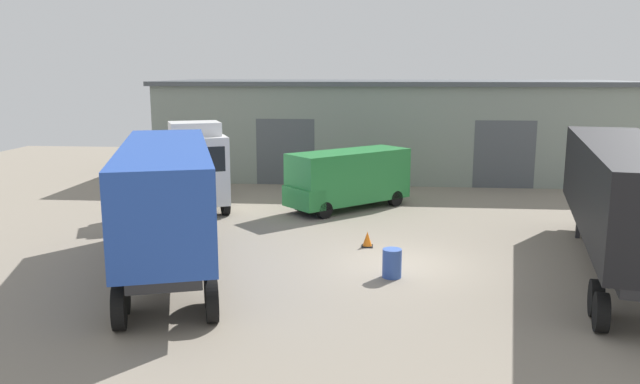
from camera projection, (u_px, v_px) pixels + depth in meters
name	position (u px, v px, depth m)	size (l,w,h in m)	color
ground_plane	(402.00, 264.00, 20.14)	(60.00, 60.00, 0.00)	gray
warehouse_building	(392.00, 127.00, 37.80)	(27.11, 9.73, 5.59)	gray
tractor_unit_white	(196.00, 170.00, 27.39)	(4.74, 6.65, 3.99)	silver
container_trailer_white	(166.00, 192.00, 18.82)	(5.46, 10.39, 3.95)	#2347A3
container_trailer_teal	(624.00, 191.00, 18.96)	(4.91, 12.29, 3.98)	black
delivery_van_green	(346.00, 178.00, 27.95)	(5.66, 5.41, 2.63)	#28843D
gravel_pile	(632.00, 197.00, 26.67)	(2.57, 2.57, 1.68)	#565147
oil_drum	(392.00, 263.00, 18.77)	(0.58, 0.58, 0.88)	#33519E
traffic_cone	(367.00, 240.00, 22.09)	(0.40, 0.40, 0.55)	black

